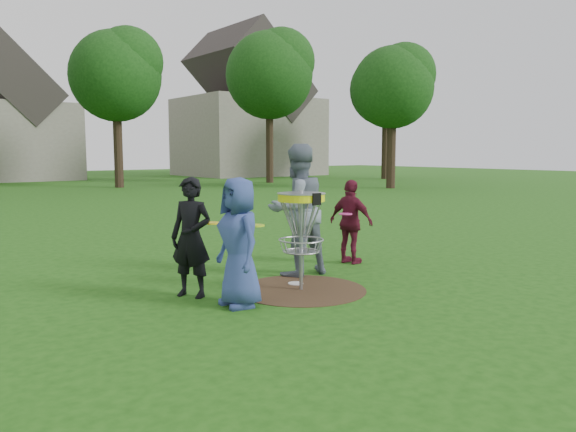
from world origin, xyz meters
TOP-DOWN VIEW (x-y plane):
  - ground at (0.00, 0.00)m, footprint 100.00×100.00m
  - dirt_patch at (0.00, 0.00)m, footprint 1.80×1.80m
  - player_blue at (-1.10, -0.17)m, footprint 0.56×0.81m
  - player_black at (-1.36, 0.60)m, footprint 0.62×0.69m
  - player_grey at (0.54, 0.79)m, footprint 1.02×0.81m
  - player_maroon at (1.83, 0.94)m, footprint 0.52×0.89m
  - disc_on_grass at (0.14, 0.31)m, footprint 0.22×0.22m
  - disc_golf_basket at (0.00, -0.00)m, footprint 0.66×0.67m
  - held_discs at (0.01, 0.43)m, footprint 2.90×1.16m
  - tree_row at (0.44, 20.67)m, footprint 51.20×17.42m
  - house_row at (4.78, 33.07)m, footprint 44.50×10.65m

SIDE VIEW (x-z plane):
  - ground at x=0.00m, z-range 0.00..0.00m
  - dirt_patch at x=0.00m, z-range 0.00..0.01m
  - disc_on_grass at x=0.14m, z-range 0.00..0.02m
  - player_maroon at x=1.83m, z-range 0.00..1.43m
  - player_black at x=-1.36m, z-range 0.00..1.58m
  - player_blue at x=-1.10m, z-range 0.00..1.59m
  - player_grey at x=0.54m, z-range 0.00..2.02m
  - held_discs at x=0.01m, z-range 0.83..1.20m
  - disc_golf_basket at x=0.00m, z-range 0.33..1.71m
  - house_row at x=4.78m, z-range -1.67..9.95m
  - tree_row at x=0.44m, z-range 1.26..11.16m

